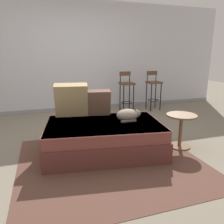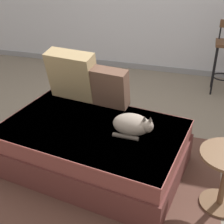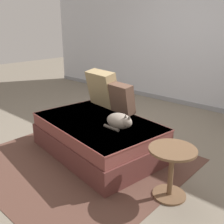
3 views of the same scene
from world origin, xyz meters
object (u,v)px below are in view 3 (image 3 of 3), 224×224
at_px(throw_pillow_corner, 102,88).
at_px(cat, 120,121).
at_px(couch, 98,136).
at_px(side_table, 171,166).
at_px(throw_pillow_middle, 121,98).

relative_size(throw_pillow_corner, cat, 1.47).
bearing_deg(couch, side_table, -8.51).
bearing_deg(throw_pillow_middle, throw_pillow_corner, 171.49).
bearing_deg(couch, throw_pillow_corner, 128.18).
bearing_deg(throw_pillow_corner, couch, -51.82).
xyz_separation_m(couch, throw_pillow_corner, (-0.37, 0.48, 0.47)).
xyz_separation_m(throw_pillow_middle, cat, (0.34, -0.42, -0.11)).
height_order(couch, side_table, side_table).
xyz_separation_m(couch, cat, (0.36, -0.00, 0.30)).
distance_m(throw_pillow_middle, cat, 0.55).
relative_size(throw_pillow_corner, side_table, 1.03).
distance_m(cat, side_table, 0.82).
relative_size(couch, throw_pillow_corner, 3.33).
xyz_separation_m(throw_pillow_corner, cat, (0.74, -0.48, -0.17)).
bearing_deg(cat, throw_pillow_middle, 129.17).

